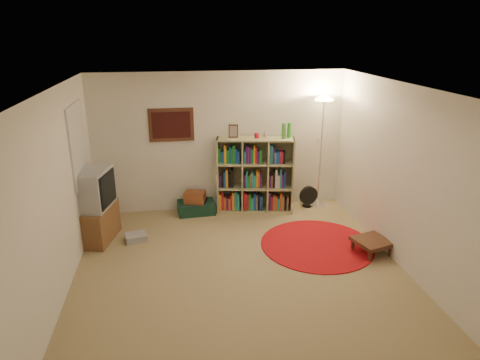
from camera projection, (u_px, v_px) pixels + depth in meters
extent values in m
cube|color=#948057|center=(240.00, 269.00, 5.99)|extent=(4.50, 4.50, 0.02)
cube|color=white|center=(240.00, 87.00, 5.15)|extent=(4.50, 4.50, 0.02)
cube|color=silver|center=(220.00, 142.00, 7.68)|extent=(4.50, 0.02, 2.50)
cube|color=silver|center=(283.00, 279.00, 3.47)|extent=(4.50, 0.02, 2.50)
cube|color=silver|center=(58.00, 195.00, 5.24)|extent=(0.02, 4.50, 2.50)
cube|color=silver|center=(401.00, 176.00, 5.91)|extent=(0.02, 4.50, 2.50)
cube|color=#3D2015|center=(171.00, 125.00, 7.41)|extent=(0.78, 0.04, 0.58)
cube|color=#430F0D|center=(171.00, 125.00, 7.39)|extent=(0.66, 0.01, 0.46)
cube|color=white|center=(78.00, 144.00, 6.35)|extent=(0.03, 1.00, 1.20)
cube|color=beige|center=(319.00, 141.00, 7.95)|extent=(0.08, 0.01, 0.12)
cube|color=tan|center=(255.00, 209.00, 7.93)|extent=(1.41, 0.63, 0.03)
cube|color=tan|center=(256.00, 139.00, 7.49)|extent=(1.41, 0.63, 0.03)
cube|color=tan|center=(218.00, 175.00, 7.72)|extent=(0.10, 0.39, 1.37)
cube|color=tan|center=(292.00, 175.00, 7.70)|extent=(0.10, 0.39, 1.37)
cube|color=tan|center=(255.00, 172.00, 7.88)|extent=(1.35, 0.26, 1.37)
cube|color=tan|center=(243.00, 175.00, 7.71)|extent=(0.09, 0.37, 1.31)
cube|color=tan|center=(268.00, 175.00, 7.70)|extent=(0.09, 0.37, 1.31)
cube|color=tan|center=(255.00, 187.00, 7.78)|extent=(1.35, 0.60, 0.03)
cube|color=tan|center=(255.00, 163.00, 7.63)|extent=(1.35, 0.60, 0.03)
cube|color=orange|center=(220.00, 201.00, 7.85)|extent=(0.07, 0.16, 0.30)
cube|color=#AE1829|center=(223.00, 200.00, 7.84)|extent=(0.07, 0.16, 0.35)
cube|color=#C75018|center=(225.00, 203.00, 7.86)|extent=(0.07, 0.16, 0.24)
cube|color=#421863|center=(227.00, 203.00, 7.86)|extent=(0.06, 0.16, 0.24)
cube|color=#C75018|center=(229.00, 203.00, 7.86)|extent=(0.06, 0.16, 0.22)
cube|color=#AE1829|center=(231.00, 201.00, 7.85)|extent=(0.06, 0.16, 0.29)
cube|color=orange|center=(233.00, 200.00, 7.84)|extent=(0.06, 0.16, 0.34)
cube|color=teal|center=(236.00, 200.00, 7.84)|extent=(0.07, 0.16, 0.35)
cube|color=teal|center=(238.00, 201.00, 7.84)|extent=(0.07, 0.16, 0.32)
cube|color=#421863|center=(220.00, 181.00, 7.72)|extent=(0.07, 0.16, 0.22)
cube|color=black|center=(223.00, 180.00, 7.71)|extent=(0.07, 0.16, 0.24)
cube|color=#183F95|center=(225.00, 179.00, 7.71)|extent=(0.06, 0.16, 0.28)
cube|color=orange|center=(227.00, 178.00, 7.70)|extent=(0.07, 0.16, 0.33)
cube|color=black|center=(230.00, 180.00, 7.71)|extent=(0.07, 0.16, 0.25)
cube|color=black|center=(232.00, 178.00, 7.69)|extent=(0.07, 0.16, 0.34)
cube|color=#187C26|center=(220.00, 156.00, 7.56)|extent=(0.07, 0.16, 0.27)
cube|color=#183F95|center=(223.00, 157.00, 7.57)|extent=(0.08, 0.16, 0.22)
cube|color=orange|center=(225.00, 154.00, 7.55)|extent=(0.07, 0.16, 0.34)
cube|color=#187C26|center=(228.00, 156.00, 7.56)|extent=(0.07, 0.16, 0.26)
cube|color=#183F95|center=(230.00, 155.00, 7.55)|extent=(0.05, 0.16, 0.31)
cube|color=#187C26|center=(232.00, 156.00, 7.56)|extent=(0.05, 0.16, 0.28)
cube|color=#187C26|center=(234.00, 154.00, 7.55)|extent=(0.07, 0.16, 0.33)
cube|color=#183F95|center=(236.00, 156.00, 7.56)|extent=(0.05, 0.16, 0.27)
cube|color=#183F95|center=(238.00, 157.00, 7.56)|extent=(0.07, 0.16, 0.23)
cube|color=#AE1829|center=(245.00, 200.00, 7.84)|extent=(0.07, 0.16, 0.33)
cube|color=#AE1829|center=(247.00, 201.00, 7.84)|extent=(0.07, 0.16, 0.31)
cube|color=#187C26|center=(250.00, 201.00, 7.84)|extent=(0.07, 0.16, 0.31)
cube|color=teal|center=(252.00, 203.00, 7.85)|extent=(0.07, 0.16, 0.24)
cube|color=#183F95|center=(255.00, 201.00, 7.84)|extent=(0.07, 0.16, 0.32)
cube|color=#89694A|center=(257.00, 202.00, 7.84)|extent=(0.05, 0.16, 0.28)
cube|color=black|center=(259.00, 201.00, 7.83)|extent=(0.06, 0.16, 0.31)
cube|color=#183F95|center=(261.00, 202.00, 7.84)|extent=(0.07, 0.16, 0.26)
cube|color=#421863|center=(245.00, 180.00, 7.71)|extent=(0.06, 0.16, 0.23)
cube|color=teal|center=(247.00, 179.00, 7.70)|extent=(0.06, 0.16, 0.29)
cube|color=#187C26|center=(249.00, 181.00, 7.71)|extent=(0.06, 0.16, 0.22)
cube|color=#89694A|center=(251.00, 180.00, 7.70)|extent=(0.06, 0.16, 0.26)
cube|color=teal|center=(252.00, 179.00, 7.69)|extent=(0.05, 0.16, 0.28)
cube|color=teal|center=(255.00, 180.00, 7.70)|extent=(0.08, 0.16, 0.23)
cube|color=orange|center=(257.00, 178.00, 7.69)|extent=(0.05, 0.16, 0.31)
cube|color=#C75018|center=(259.00, 179.00, 7.69)|extent=(0.06, 0.16, 0.30)
cube|color=#421863|center=(261.00, 180.00, 7.70)|extent=(0.05, 0.16, 0.25)
cube|color=teal|center=(245.00, 157.00, 7.56)|extent=(0.05, 0.16, 0.24)
cube|color=#421863|center=(247.00, 154.00, 7.54)|extent=(0.07, 0.16, 0.32)
cube|color=#421863|center=(250.00, 155.00, 7.55)|extent=(0.07, 0.16, 0.31)
cube|color=#187C26|center=(252.00, 156.00, 7.55)|extent=(0.07, 0.16, 0.26)
cube|color=orange|center=(254.00, 154.00, 7.54)|extent=(0.05, 0.16, 0.33)
cube|color=#AE1829|center=(256.00, 155.00, 7.55)|extent=(0.06, 0.16, 0.29)
cube|color=#421863|center=(258.00, 157.00, 7.55)|extent=(0.06, 0.16, 0.24)
cube|color=#187C26|center=(261.00, 156.00, 7.55)|extent=(0.07, 0.16, 0.25)
cube|color=#421863|center=(270.00, 201.00, 7.83)|extent=(0.06, 0.16, 0.33)
cube|color=#AE1829|center=(272.00, 203.00, 7.84)|extent=(0.06, 0.16, 0.26)
cube|color=#89694A|center=(274.00, 202.00, 7.83)|extent=(0.05, 0.16, 0.29)
cube|color=#C75018|center=(276.00, 202.00, 7.84)|extent=(0.07, 0.16, 0.27)
cube|color=teal|center=(278.00, 203.00, 7.84)|extent=(0.07, 0.16, 0.23)
cube|color=#C75018|center=(281.00, 201.00, 7.82)|extent=(0.06, 0.16, 0.32)
cube|color=#89694A|center=(283.00, 202.00, 7.83)|extent=(0.06, 0.16, 0.27)
cube|color=black|center=(285.00, 204.00, 7.84)|extent=(0.06, 0.16, 0.22)
cube|color=#89694A|center=(287.00, 203.00, 7.83)|extent=(0.06, 0.16, 0.25)
cube|color=#421863|center=(270.00, 181.00, 7.70)|extent=(0.06, 0.16, 0.22)
cube|color=#89694A|center=(272.00, 181.00, 7.70)|extent=(0.05, 0.16, 0.23)
cube|color=black|center=(274.00, 178.00, 7.68)|extent=(0.06, 0.16, 0.31)
cube|color=silver|center=(276.00, 178.00, 7.68)|extent=(0.06, 0.16, 0.34)
cube|color=silver|center=(278.00, 181.00, 7.70)|extent=(0.07, 0.16, 0.22)
cube|color=teal|center=(281.00, 178.00, 7.67)|extent=(0.06, 0.16, 0.35)
cube|color=#421863|center=(283.00, 180.00, 7.69)|extent=(0.06, 0.16, 0.25)
cube|color=#183F95|center=(285.00, 179.00, 7.68)|extent=(0.06, 0.16, 0.29)
cube|color=teal|center=(271.00, 154.00, 7.53)|extent=(0.07, 0.16, 0.34)
cube|color=#421863|center=(274.00, 155.00, 7.54)|extent=(0.06, 0.16, 0.31)
cube|color=teal|center=(275.00, 158.00, 7.55)|extent=(0.05, 0.16, 0.22)
cube|color=#183F95|center=(277.00, 157.00, 7.55)|extent=(0.06, 0.16, 0.24)
cube|color=#183F95|center=(279.00, 157.00, 7.55)|extent=(0.06, 0.16, 0.23)
cube|color=#AE1829|center=(281.00, 157.00, 7.55)|extent=(0.08, 0.16, 0.23)
cube|color=black|center=(284.00, 157.00, 7.55)|extent=(0.06, 0.16, 0.23)
cube|color=#3D2015|center=(233.00, 131.00, 7.47)|extent=(0.17, 0.05, 0.23)
cube|color=gray|center=(233.00, 131.00, 7.46)|extent=(0.13, 0.03, 0.19)
cylinder|color=#A20E1A|center=(257.00, 136.00, 7.47)|extent=(0.09, 0.09, 0.09)
cylinder|color=white|center=(266.00, 135.00, 7.46)|extent=(0.08, 0.08, 0.11)
cylinder|color=green|center=(284.00, 131.00, 7.39)|extent=(0.09, 0.09, 0.27)
cylinder|color=green|center=(289.00, 130.00, 7.45)|extent=(0.09, 0.09, 0.27)
cylinder|color=white|center=(317.00, 205.00, 8.13)|extent=(0.38, 0.38, 0.03)
cylinder|color=white|center=(321.00, 155.00, 7.80)|extent=(0.03, 0.03, 1.93)
cone|color=white|center=(324.00, 100.00, 7.47)|extent=(0.46, 0.46, 0.16)
cylinder|color=#FFD88C|center=(324.00, 100.00, 7.47)|extent=(0.37, 0.37, 0.02)
cylinder|color=black|center=(307.00, 205.00, 8.09)|extent=(0.22, 0.22, 0.03)
cylinder|color=black|center=(308.00, 201.00, 8.06)|extent=(0.04, 0.04, 0.14)
cylinder|color=black|center=(308.00, 195.00, 8.00)|extent=(0.36, 0.15, 0.35)
cube|color=brown|center=(94.00, 223.00, 6.73)|extent=(0.73, 0.91, 0.56)
cube|color=#A1A1A5|center=(90.00, 189.00, 6.53)|extent=(0.70, 0.78, 0.61)
cube|color=black|center=(108.00, 189.00, 6.51)|extent=(0.15, 0.57, 0.51)
cube|color=black|center=(108.00, 189.00, 6.51)|extent=(0.13, 0.50, 0.45)
cube|color=#A1A1A5|center=(136.00, 237.00, 6.77)|extent=(0.37, 0.33, 0.11)
cube|color=#123224|center=(196.00, 207.00, 7.77)|extent=(0.68, 0.46, 0.21)
cube|color=brown|center=(195.00, 197.00, 7.68)|extent=(0.42, 0.35, 0.21)
cube|color=black|center=(196.00, 206.00, 7.80)|extent=(0.42, 0.38, 0.25)
cylinder|color=maroon|center=(317.00, 244.00, 6.64)|extent=(1.75, 1.75, 0.02)
cube|color=#3D2015|center=(372.00, 241.00, 6.34)|extent=(0.58, 0.58, 0.06)
cube|color=#3D2015|center=(370.00, 256.00, 6.14)|extent=(0.05, 0.05, 0.17)
cube|color=#3D2015|center=(390.00, 251.00, 6.28)|extent=(0.05, 0.05, 0.17)
cube|color=#3D2015|center=(353.00, 245.00, 6.47)|extent=(0.05, 0.05, 0.17)
cube|color=#3D2015|center=(373.00, 240.00, 6.61)|extent=(0.05, 0.05, 0.17)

